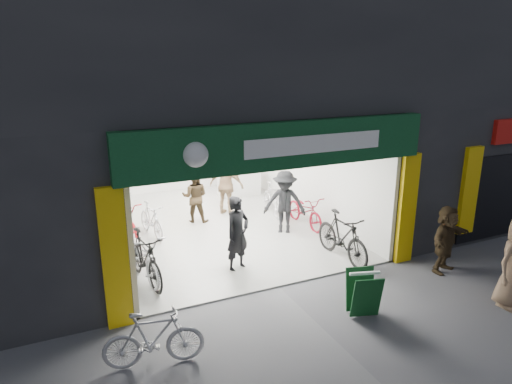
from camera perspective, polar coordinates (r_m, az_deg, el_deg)
ground at (r=9.80m, az=2.95°, el=-11.82°), size 60.00×60.00×0.00m
building at (r=13.56m, az=-3.35°, el=15.03°), size 17.00×10.27×8.00m
bike_left_front at (r=10.28m, az=-14.06°, el=-7.60°), size 1.00×2.13×1.07m
bike_left_midfront at (r=10.02m, az=-13.77°, el=-8.00°), size 0.83×1.97×1.15m
bike_left_midback at (r=12.66m, az=-16.31°, el=-3.28°), size 1.06×2.05×1.03m
bike_left_back at (r=12.56m, az=-12.98°, el=-3.40°), size 0.68×1.60×0.93m
bike_right_front at (r=10.97m, az=10.72°, el=-5.55°), size 0.59×1.96×1.17m
bike_right_mid at (r=13.03m, az=6.16°, el=-2.34°), size 0.63×1.79×0.94m
bike_right_back at (r=13.89m, az=2.00°, el=-0.94°), size 0.72×1.70×0.99m
parked_bike at (r=7.56m, az=-12.68°, el=-17.46°), size 1.62×0.74×0.94m
customer_a at (r=10.21m, az=-2.32°, el=-5.26°), size 0.74×0.62×1.73m
customer_b at (r=13.29m, az=-7.65°, el=-0.57°), size 0.95×0.88×1.57m
customer_c at (r=12.33m, az=3.59°, el=-1.35°), size 1.31×1.16×1.76m
customer_d at (r=13.79m, az=-3.71°, el=0.80°), size 1.10×1.09×1.86m
pedestrian_far at (r=11.02m, az=22.65°, el=-5.46°), size 1.50×0.89×1.54m
sandwich_board at (r=8.87m, az=13.28°, el=-12.10°), size 0.68×0.69×0.85m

